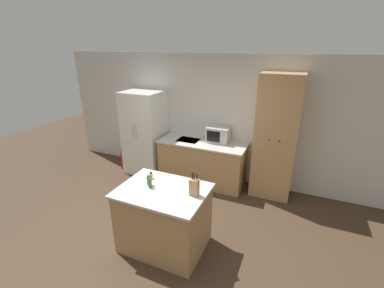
% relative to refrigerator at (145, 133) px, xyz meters
% --- Properties ---
extents(ground_plane, '(14.00, 14.00, 0.00)m').
position_rel_refrigerator_xyz_m(ground_plane, '(1.45, -1.94, -0.92)').
color(ground_plane, '#423021').
extents(wall_back, '(7.20, 0.06, 2.60)m').
position_rel_refrigerator_xyz_m(wall_back, '(1.45, 0.39, 0.38)').
color(wall_back, beige).
rests_on(wall_back, ground_plane).
extents(refrigerator, '(0.81, 0.74, 1.83)m').
position_rel_refrigerator_xyz_m(refrigerator, '(0.00, 0.00, 0.00)').
color(refrigerator, white).
rests_on(refrigerator, ground_plane).
extents(back_counter, '(1.79, 0.71, 0.89)m').
position_rel_refrigerator_xyz_m(back_counter, '(1.36, 0.02, -0.47)').
color(back_counter, tan).
rests_on(back_counter, ground_plane).
extents(pantry_cabinet, '(0.73, 0.53, 2.30)m').
position_rel_refrigerator_xyz_m(pantry_cabinet, '(2.76, 0.11, 0.24)').
color(pantry_cabinet, tan).
rests_on(pantry_cabinet, ground_plane).
extents(kitchen_island, '(1.19, 0.88, 0.93)m').
position_rel_refrigerator_xyz_m(kitchen_island, '(1.57, -1.96, -0.45)').
color(kitchen_island, tan).
rests_on(kitchen_island, ground_plane).
extents(microwave, '(0.45, 0.33, 0.31)m').
position_rel_refrigerator_xyz_m(microwave, '(1.65, 0.18, 0.13)').
color(microwave, '#B2B5B7').
rests_on(microwave, back_counter).
extents(knife_block, '(0.12, 0.07, 0.32)m').
position_rel_refrigerator_xyz_m(knife_block, '(2.01, -1.91, 0.13)').
color(knife_block, tan).
rests_on(knife_block, kitchen_island).
extents(spice_bottle_tall_dark, '(0.05, 0.05, 0.10)m').
position_rel_refrigerator_xyz_m(spice_bottle_tall_dark, '(1.26, -1.75, 0.06)').
color(spice_bottle_tall_dark, gold).
rests_on(spice_bottle_tall_dark, kitchen_island).
extents(spice_bottle_short_red, '(0.06, 0.06, 0.17)m').
position_rel_refrigerator_xyz_m(spice_bottle_short_red, '(1.34, -1.92, 0.09)').
color(spice_bottle_short_red, '#337033').
rests_on(spice_bottle_short_red, kitchen_island).
extents(spice_bottle_amber_oil, '(0.05, 0.05, 0.14)m').
position_rel_refrigerator_xyz_m(spice_bottle_amber_oil, '(1.39, -1.98, 0.08)').
color(spice_bottle_amber_oil, '#337033').
rests_on(spice_bottle_amber_oil, kitchen_island).
extents(fire_extinguisher, '(0.11, 0.11, 0.48)m').
position_rel_refrigerator_xyz_m(fire_extinguisher, '(-0.56, -0.16, -0.70)').
color(fire_extinguisher, red).
rests_on(fire_extinguisher, ground_plane).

